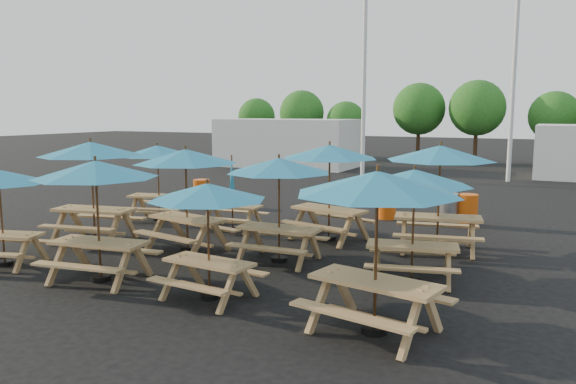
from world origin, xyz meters
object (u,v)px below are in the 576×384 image
at_px(picnic_unit_10, 414,183).
at_px(waste_bin_1, 387,204).
at_px(picnic_unit_3, 96,175).
at_px(picnic_unit_4, 186,161).
at_px(picnic_unit_5, 232,199).
at_px(picnic_unit_11, 440,158).
at_px(waste_bin_2, 449,209).
at_px(picnic_unit_1, 91,154).
at_px(picnic_unit_8, 330,156).
at_px(waste_bin_0, 202,192).
at_px(picnic_unit_7, 279,170).
at_px(picnic_unit_6, 208,197).
at_px(waste_bin_3, 468,210).
at_px(picnic_unit_9, 377,191).
at_px(picnic_unit_2, 158,154).

bearing_deg(picnic_unit_10, waste_bin_1, 97.32).
xyz_separation_m(picnic_unit_3, picnic_unit_4, (0.12, 2.69, 0.05)).
relative_size(picnic_unit_5, picnic_unit_11, 0.71).
height_order(picnic_unit_10, waste_bin_2, picnic_unit_10).
distance_m(picnic_unit_1, waste_bin_2, 9.99).
relative_size(picnic_unit_8, waste_bin_0, 3.25).
bearing_deg(waste_bin_1, picnic_unit_1, -133.32).
distance_m(picnic_unit_1, picnic_unit_7, 5.08).
distance_m(picnic_unit_6, waste_bin_2, 9.05).
distance_m(picnic_unit_3, waste_bin_3, 10.45).
height_order(picnic_unit_6, picnic_unit_9, picnic_unit_9).
bearing_deg(picnic_unit_6, picnic_unit_5, 122.94).
height_order(picnic_unit_7, waste_bin_0, picnic_unit_7).
xyz_separation_m(picnic_unit_6, picnic_unit_8, (0.20, 5.17, 0.34)).
bearing_deg(picnic_unit_2, waste_bin_3, 6.83).
bearing_deg(picnic_unit_7, waste_bin_0, 135.27).
bearing_deg(picnic_unit_11, picnic_unit_1, -172.57).
distance_m(picnic_unit_4, picnic_unit_9, 6.16).
bearing_deg(picnic_unit_8, picnic_unit_7, -81.09).
height_order(picnic_unit_4, picnic_unit_5, picnic_unit_4).
bearing_deg(picnic_unit_7, picnic_unit_5, 136.39).
bearing_deg(picnic_unit_10, picnic_unit_8, 123.85).
bearing_deg(picnic_unit_1, waste_bin_0, 86.33).
xyz_separation_m(waste_bin_0, waste_bin_1, (6.53, 0.39, 0.00)).
relative_size(picnic_unit_5, waste_bin_2, 2.30).
bearing_deg(waste_bin_0, picnic_unit_5, -44.32).
bearing_deg(picnic_unit_5, picnic_unit_7, -45.28).
height_order(picnic_unit_4, picnic_unit_6, picnic_unit_4).
height_order(picnic_unit_7, waste_bin_3, picnic_unit_7).
bearing_deg(picnic_unit_7, picnic_unit_3, -133.41).
xyz_separation_m(picnic_unit_1, picnic_unit_10, (8.03, 0.15, -0.30)).
height_order(picnic_unit_2, picnic_unit_7, picnic_unit_7).
distance_m(picnic_unit_11, waste_bin_3, 3.86).
height_order(picnic_unit_3, waste_bin_2, picnic_unit_3).
relative_size(picnic_unit_7, picnic_unit_10, 0.89).
relative_size(picnic_unit_6, picnic_unit_11, 0.76).
bearing_deg(waste_bin_3, picnic_unit_9, -90.42).
height_order(picnic_unit_2, picnic_unit_8, picnic_unit_8).
bearing_deg(picnic_unit_3, picnic_unit_1, 128.09).
height_order(picnic_unit_11, waste_bin_3, picnic_unit_11).
height_order(picnic_unit_5, picnic_unit_7, picnic_unit_7).
distance_m(picnic_unit_4, picnic_unit_7, 2.38).
distance_m(picnic_unit_3, waste_bin_0, 9.01).
bearing_deg(waste_bin_0, picnic_unit_6, -54.82).
bearing_deg(picnic_unit_4, waste_bin_1, 73.84).
bearing_deg(picnic_unit_8, picnic_unit_2, -168.49).
bearing_deg(picnic_unit_6, picnic_unit_1, 160.03).
xyz_separation_m(picnic_unit_3, picnic_unit_11, (5.44, 5.21, 0.13)).
height_order(picnic_unit_9, waste_bin_2, picnic_unit_9).
relative_size(picnic_unit_1, picnic_unit_4, 1.04).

